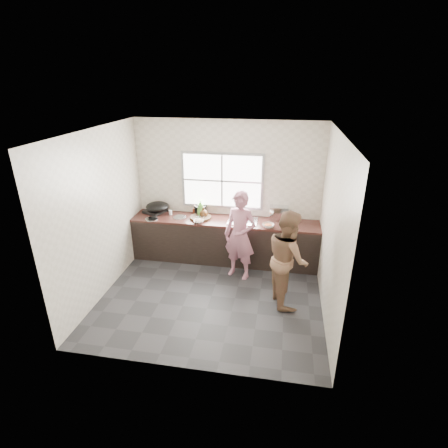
% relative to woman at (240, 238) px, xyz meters
% --- Properties ---
extents(floor, '(3.60, 3.20, 0.01)m').
position_rel_woman_xyz_m(floor, '(-0.37, -0.74, -0.76)').
color(floor, '#28282A').
rests_on(floor, ground).
extents(ceiling, '(3.60, 3.20, 0.01)m').
position_rel_woman_xyz_m(ceiling, '(-0.37, -0.74, 1.95)').
color(ceiling, silver).
rests_on(ceiling, wall_back).
extents(wall_back, '(3.60, 0.01, 2.70)m').
position_rel_woman_xyz_m(wall_back, '(-0.37, 0.87, 0.59)').
color(wall_back, beige).
rests_on(wall_back, ground).
extents(wall_left, '(0.01, 3.20, 2.70)m').
position_rel_woman_xyz_m(wall_left, '(-2.18, -0.74, 0.59)').
color(wall_left, silver).
rests_on(wall_left, ground).
extents(wall_right, '(0.01, 3.20, 2.70)m').
position_rel_woman_xyz_m(wall_right, '(1.43, -0.74, 0.59)').
color(wall_right, beige).
rests_on(wall_right, ground).
extents(wall_front, '(3.60, 0.01, 2.70)m').
position_rel_woman_xyz_m(wall_front, '(-0.37, -2.34, 0.59)').
color(wall_front, beige).
rests_on(wall_front, ground).
extents(cabinet, '(3.60, 0.62, 0.82)m').
position_rel_woman_xyz_m(cabinet, '(-0.37, 0.55, -0.35)').
color(cabinet, black).
rests_on(cabinet, floor).
extents(countertop, '(3.60, 0.64, 0.04)m').
position_rel_woman_xyz_m(countertop, '(-0.37, 0.55, 0.08)').
color(countertop, '#371B16').
rests_on(countertop, cabinet).
extents(sink, '(0.55, 0.45, 0.02)m').
position_rel_woman_xyz_m(sink, '(-0.02, 0.55, 0.11)').
color(sink, silver).
rests_on(sink, countertop).
extents(faucet, '(0.02, 0.02, 0.30)m').
position_rel_woman_xyz_m(faucet, '(-0.02, 0.75, 0.25)').
color(faucet, silver).
rests_on(faucet, countertop).
extents(window_frame, '(1.60, 0.05, 1.10)m').
position_rel_woman_xyz_m(window_frame, '(-0.47, 0.85, 0.79)').
color(window_frame, '#9EA0A5').
rests_on(window_frame, wall_back).
extents(window_glazing, '(1.50, 0.01, 1.00)m').
position_rel_woman_xyz_m(window_glazing, '(-0.47, 0.83, 0.79)').
color(window_glazing, white).
rests_on(window_glazing, window_frame).
extents(woman, '(0.64, 0.52, 1.51)m').
position_rel_woman_xyz_m(woman, '(0.00, 0.00, 0.00)').
color(woman, '#B86E84').
rests_on(woman, floor).
extents(person_side, '(0.80, 0.91, 1.57)m').
position_rel_woman_xyz_m(person_side, '(0.84, -0.65, 0.03)').
color(person_side, brown).
rests_on(person_side, floor).
extents(cutting_board, '(0.42, 0.42, 0.04)m').
position_rel_woman_xyz_m(cutting_board, '(-0.85, 0.55, 0.13)').
color(cutting_board, black).
rests_on(cutting_board, countertop).
extents(cleaver, '(0.20, 0.17, 0.01)m').
position_rel_woman_xyz_m(cleaver, '(-0.82, 0.53, 0.15)').
color(cleaver, silver).
rests_on(cleaver, cutting_board).
extents(bowl_mince, '(0.22, 0.22, 0.05)m').
position_rel_woman_xyz_m(bowl_mince, '(-0.84, 0.34, 0.13)').
color(bowl_mince, white).
rests_on(bowl_mince, countertop).
extents(bowl_crabs, '(0.18, 0.18, 0.05)m').
position_rel_woman_xyz_m(bowl_crabs, '(0.47, 0.34, 0.13)').
color(bowl_crabs, white).
rests_on(bowl_crabs, countertop).
extents(bowl_held, '(0.20, 0.20, 0.06)m').
position_rel_woman_xyz_m(bowl_held, '(-0.01, 0.34, 0.13)').
color(bowl_held, white).
rests_on(bowl_held, countertop).
extents(black_pot, '(0.32, 0.32, 0.18)m').
position_rel_woman_xyz_m(black_pot, '(-0.90, 0.78, 0.19)').
color(black_pot, black).
rests_on(black_pot, countertop).
extents(plate_food, '(0.28, 0.28, 0.02)m').
position_rel_woman_xyz_m(plate_food, '(-0.92, 0.76, 0.11)').
color(plate_food, silver).
rests_on(plate_food, countertop).
extents(bottle_green, '(0.14, 0.14, 0.34)m').
position_rel_woman_xyz_m(bottle_green, '(-0.87, 0.68, 0.27)').
color(bottle_green, '#519C33').
rests_on(bottle_green, countertop).
extents(bottle_brown_tall, '(0.08, 0.08, 0.17)m').
position_rel_woman_xyz_m(bottle_brown_tall, '(-1.01, 0.76, 0.19)').
color(bottle_brown_tall, '#431D10').
rests_on(bottle_brown_tall, countertop).
extents(bottle_brown_short, '(0.15, 0.15, 0.19)m').
position_rel_woman_xyz_m(bottle_brown_short, '(-0.80, 0.64, 0.20)').
color(bottle_brown_short, '#462911').
rests_on(bottle_brown_short, countertop).
extents(glass_jar, '(0.07, 0.07, 0.09)m').
position_rel_woman_xyz_m(glass_jar, '(-1.48, 0.64, 0.15)').
color(glass_jar, white).
rests_on(glass_jar, countertop).
extents(burner, '(0.48, 0.48, 0.06)m').
position_rel_woman_xyz_m(burner, '(-1.84, 0.72, 0.13)').
color(burner, black).
rests_on(burner, countertop).
extents(wok, '(0.57, 0.57, 0.17)m').
position_rel_woman_xyz_m(wok, '(-1.75, 0.66, 0.25)').
color(wok, black).
rests_on(wok, burner).
extents(dish_rack, '(0.37, 0.27, 0.27)m').
position_rel_woman_xyz_m(dish_rack, '(0.64, 0.78, 0.24)').
color(dish_rack, silver).
rests_on(dish_rack, countertop).
extents(pot_lid_left, '(0.32, 0.32, 0.01)m').
position_rel_woman_xyz_m(pot_lid_left, '(-1.77, 0.34, 0.11)').
color(pot_lid_left, silver).
rests_on(pot_lid_left, countertop).
extents(pot_lid_right, '(0.35, 0.35, 0.01)m').
position_rel_woman_xyz_m(pot_lid_right, '(-1.26, 0.52, 0.11)').
color(pot_lid_right, silver).
rests_on(pot_lid_right, countertop).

